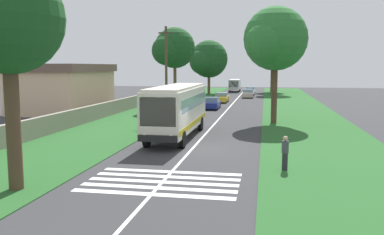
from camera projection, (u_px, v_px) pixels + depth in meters
ground at (193, 148)px, 25.77m from camera, size 160.00×160.00×0.00m
grass_verge_left at (139, 117)px, 41.85m from camera, size 120.00×8.00×0.04m
grass_verge_right at (305, 120)px, 38.99m from camera, size 120.00×8.00×0.04m
centre_line at (219, 119)px, 40.42m from camera, size 110.00×0.16×0.01m
coach_bus at (177, 108)px, 29.51m from camera, size 11.16×2.62×3.73m
zebra_crossing at (162, 182)px, 18.20m from camera, size 4.05×6.80×0.01m
trailing_car_0 at (212, 103)px, 49.84m from camera, size 4.30×1.78×1.43m
trailing_car_1 at (222, 98)px, 59.02m from camera, size 4.30×1.78×1.43m
trailing_car_2 at (248, 94)px, 68.00m from camera, size 4.30×1.78×1.43m
trailing_car_3 at (250, 91)px, 75.34m from camera, size 4.30×1.78×1.43m
trailing_minibus_0 at (235, 84)px, 84.03m from camera, size 6.00×2.14×2.53m
roadside_tree_left_0 at (208, 60)px, 76.98m from camera, size 8.70×7.00×10.01m
roadside_tree_left_1 at (6, 22)px, 16.27m from camera, size 5.16×4.49×9.21m
roadside_tree_left_2 at (174, 49)px, 48.82m from camera, size 6.19×4.87×9.72m
roadside_tree_right_0 at (274, 41)px, 36.40m from camera, size 6.88×5.66×10.36m
roadside_tree_right_1 at (275, 49)px, 75.60m from camera, size 7.40×6.03×11.57m
roadside_tree_right_2 at (272, 56)px, 82.89m from camera, size 6.42×5.45×10.16m
utility_pole at (166, 72)px, 38.57m from camera, size 0.24×1.40×8.79m
roadside_wall at (124, 105)px, 47.24m from camera, size 70.00×0.40×1.45m
roadside_building at (64, 87)px, 46.71m from camera, size 12.24×8.37×5.40m
pedestrian at (285, 153)px, 20.08m from camera, size 0.34×0.34×1.69m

